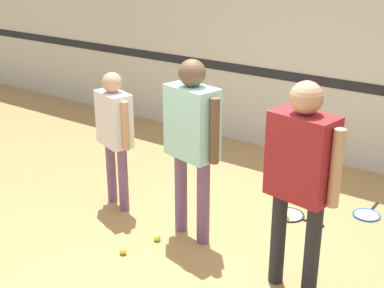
{
  "coord_description": "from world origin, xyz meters",
  "views": [
    {
      "loc": [
        2.45,
        -3.44,
        2.65
      ],
      "look_at": [
        -0.15,
        0.18,
        0.94
      ],
      "focal_mm": 50.0,
      "sensor_mm": 36.0,
      "label": 1
    }
  ],
  "objects_px": {
    "person_student_left": "(114,126)",
    "racket_spare_on_floor": "(290,215)",
    "tennis_ball_stray_left": "(123,251)",
    "racket_second_spare": "(367,214)",
    "tennis_ball_by_spare_racket": "(286,218)",
    "person_instructor": "(192,132)",
    "tennis_ball_near_instructor": "(157,238)",
    "person_student_right": "(301,168)"
  },
  "relations": [
    {
      "from": "tennis_ball_near_instructor",
      "to": "tennis_ball_by_spare_racket",
      "type": "height_order",
      "value": "same"
    },
    {
      "from": "tennis_ball_near_instructor",
      "to": "person_student_right",
      "type": "bearing_deg",
      "value": 2.73
    },
    {
      "from": "racket_second_spare",
      "to": "racket_spare_on_floor",
      "type": "bearing_deg",
      "value": 127.82
    },
    {
      "from": "person_student_right",
      "to": "tennis_ball_by_spare_racket",
      "type": "bearing_deg",
      "value": -52.76
    },
    {
      "from": "person_student_left",
      "to": "tennis_ball_by_spare_racket",
      "type": "bearing_deg",
      "value": 43.39
    },
    {
      "from": "person_instructor",
      "to": "tennis_ball_near_instructor",
      "type": "bearing_deg",
      "value": -116.26
    },
    {
      "from": "person_student_right",
      "to": "tennis_ball_stray_left",
      "type": "relative_size",
      "value": 26.21
    },
    {
      "from": "person_student_right",
      "to": "tennis_ball_by_spare_racket",
      "type": "height_order",
      "value": "person_student_right"
    },
    {
      "from": "person_instructor",
      "to": "tennis_ball_by_spare_racket",
      "type": "height_order",
      "value": "person_instructor"
    },
    {
      "from": "person_student_left",
      "to": "racket_spare_on_floor",
      "type": "distance_m",
      "value": 2.01
    },
    {
      "from": "person_instructor",
      "to": "person_student_left",
      "type": "distance_m",
      "value": 1.02
    },
    {
      "from": "racket_second_spare",
      "to": "tennis_ball_by_spare_racket",
      "type": "height_order",
      "value": "tennis_ball_by_spare_racket"
    },
    {
      "from": "person_student_right",
      "to": "tennis_ball_by_spare_racket",
      "type": "distance_m",
      "value": 1.53
    },
    {
      "from": "tennis_ball_near_instructor",
      "to": "tennis_ball_by_spare_racket",
      "type": "xyz_separation_m",
      "value": [
        0.82,
        1.06,
        0.0
      ]
    },
    {
      "from": "person_instructor",
      "to": "person_student_left",
      "type": "relative_size",
      "value": 1.18
    },
    {
      "from": "person_instructor",
      "to": "tennis_ball_near_instructor",
      "type": "xyz_separation_m",
      "value": [
        -0.21,
        -0.27,
        -1.02
      ]
    },
    {
      "from": "person_instructor",
      "to": "tennis_ball_near_instructor",
      "type": "relative_size",
      "value": 25.88
    },
    {
      "from": "tennis_ball_near_instructor",
      "to": "tennis_ball_by_spare_racket",
      "type": "relative_size",
      "value": 1.0
    },
    {
      "from": "racket_spare_on_floor",
      "to": "racket_second_spare",
      "type": "xyz_separation_m",
      "value": [
        0.63,
        0.48,
        0.0
      ]
    },
    {
      "from": "tennis_ball_stray_left",
      "to": "person_student_right",
      "type": "bearing_deg",
      "value": 16.11
    },
    {
      "from": "person_student_left",
      "to": "racket_second_spare",
      "type": "bearing_deg",
      "value": 49.48
    },
    {
      "from": "person_instructor",
      "to": "person_student_right",
      "type": "relative_size",
      "value": 0.99
    },
    {
      "from": "person_student_left",
      "to": "tennis_ball_by_spare_racket",
      "type": "height_order",
      "value": "person_student_left"
    },
    {
      "from": "person_student_left",
      "to": "person_student_right",
      "type": "xyz_separation_m",
      "value": [
        2.14,
        -0.26,
        0.18
      ]
    },
    {
      "from": "person_instructor",
      "to": "tennis_ball_near_instructor",
      "type": "height_order",
      "value": "person_instructor"
    },
    {
      "from": "tennis_ball_by_spare_racket",
      "to": "racket_spare_on_floor",
      "type": "bearing_deg",
      "value": 93.78
    },
    {
      "from": "person_instructor",
      "to": "person_student_left",
      "type": "xyz_separation_m",
      "value": [
        -1.0,
        0.06,
        -0.16
      ]
    },
    {
      "from": "person_instructor",
      "to": "person_student_right",
      "type": "bearing_deg",
      "value": 1.67
    },
    {
      "from": "tennis_ball_by_spare_racket",
      "to": "tennis_ball_near_instructor",
      "type": "bearing_deg",
      "value": -127.6
    },
    {
      "from": "tennis_ball_by_spare_racket",
      "to": "tennis_ball_stray_left",
      "type": "relative_size",
      "value": 1.0
    },
    {
      "from": "person_student_right",
      "to": "racket_spare_on_floor",
      "type": "distance_m",
      "value": 1.62
    },
    {
      "from": "tennis_ball_near_instructor",
      "to": "tennis_ball_stray_left",
      "type": "bearing_deg",
      "value": -106.4
    },
    {
      "from": "person_student_left",
      "to": "tennis_ball_stray_left",
      "type": "distance_m",
      "value": 1.29
    },
    {
      "from": "racket_spare_on_floor",
      "to": "person_student_left",
      "type": "bearing_deg",
      "value": -149.79
    },
    {
      "from": "racket_second_spare",
      "to": "tennis_ball_by_spare_racket",
      "type": "relative_size",
      "value": 7.27
    },
    {
      "from": "person_student_right",
      "to": "racket_spare_on_floor",
      "type": "bearing_deg",
      "value": -54.87
    },
    {
      "from": "racket_second_spare",
      "to": "person_instructor",
      "type": "bearing_deg",
      "value": 138.94
    },
    {
      "from": "person_instructor",
      "to": "racket_spare_on_floor",
      "type": "distance_m",
      "value": 1.5
    },
    {
      "from": "racket_spare_on_floor",
      "to": "tennis_ball_near_instructor",
      "type": "xyz_separation_m",
      "value": [
        -0.81,
        -1.17,
        0.02
      ]
    },
    {
      "from": "person_instructor",
      "to": "person_student_left",
      "type": "height_order",
      "value": "person_instructor"
    },
    {
      "from": "tennis_ball_by_spare_racket",
      "to": "person_student_right",
      "type": "bearing_deg",
      "value": -61.73
    },
    {
      "from": "person_instructor",
      "to": "tennis_ball_stray_left",
      "type": "xyz_separation_m",
      "value": [
        -0.32,
        -0.63,
        -1.02
      ]
    }
  ]
}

